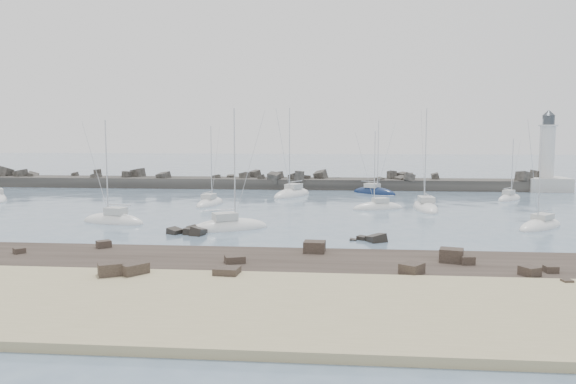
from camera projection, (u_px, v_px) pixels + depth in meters
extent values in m
plane|color=slate|center=(239.00, 221.00, 64.04)|extent=(400.00, 400.00, 0.00)
cube|color=tan|center=(139.00, 307.00, 32.35)|extent=(140.00, 14.00, 1.00)
cube|color=#2B231E|center=(186.00, 266.00, 42.25)|extent=(140.00, 12.00, 0.70)
cube|color=#2B231E|center=(104.00, 244.00, 47.47)|extent=(1.44, 1.40, 0.58)
cube|color=#2B231E|center=(551.00, 269.00, 39.04)|extent=(0.94, 0.85, 0.46)
cube|color=#2B231E|center=(412.00, 269.00, 38.61)|extent=(1.93, 1.98, 0.74)
cube|color=#2B231E|center=(315.00, 247.00, 45.64)|extent=(1.80, 1.51, 0.89)
cube|color=#2B231E|center=(567.00, 282.00, 36.05)|extent=(0.72, 0.69, 0.28)
cube|color=#2B231E|center=(530.00, 271.00, 38.20)|extent=(1.51, 1.54, 0.62)
cube|color=#2B231E|center=(227.00, 272.00, 38.03)|extent=(1.76, 1.59, 0.60)
cube|color=#2B231E|center=(132.00, 269.00, 38.15)|extent=(2.34, 2.37, 0.88)
cube|color=#2B231E|center=(467.00, 260.00, 41.55)|extent=(1.14, 1.05, 0.60)
cube|color=#2B231E|center=(235.00, 259.00, 41.95)|extent=(1.77, 1.60, 0.52)
cube|color=#2B231E|center=(110.00, 270.00, 37.64)|extent=(1.91, 1.81, 0.99)
cube|color=#2B231E|center=(451.00, 255.00, 42.28)|extent=(2.00, 1.76, 0.98)
cube|color=#2B231E|center=(19.00, 250.00, 45.26)|extent=(1.15, 1.15, 0.43)
cube|color=black|center=(189.00, 233.00, 55.61)|extent=(1.18, 1.15, 1.02)
cube|color=black|center=(175.00, 233.00, 55.94)|extent=(1.81, 1.77, 1.23)
cube|color=black|center=(192.00, 230.00, 56.24)|extent=(1.26, 1.33, 1.11)
cube|color=black|center=(198.00, 233.00, 55.11)|extent=(1.65, 1.71, 1.43)
cube|color=black|center=(200.00, 234.00, 55.80)|extent=(1.26, 1.46, 0.99)
cube|color=black|center=(176.00, 231.00, 57.29)|extent=(1.11, 1.06, 0.60)
cube|color=black|center=(380.00, 239.00, 52.03)|extent=(0.95, 0.87, 0.59)
cube|color=black|center=(353.00, 241.00, 52.54)|extent=(0.72, 0.75, 0.51)
cube|color=black|center=(377.00, 242.00, 51.84)|extent=(2.24, 2.02, 1.72)
cube|color=black|center=(362.00, 238.00, 52.70)|extent=(1.11, 1.10, 0.43)
cube|color=black|center=(381.00, 238.00, 53.05)|extent=(1.05, 1.03, 0.87)
cube|color=#2F2C29|center=(236.00, 187.00, 102.33)|extent=(115.00, 6.00, 3.20)
cube|color=#2F2C29|center=(217.00, 177.00, 102.22)|extent=(1.51, 1.27, 1.13)
cube|color=#2F2C29|center=(96.00, 177.00, 102.91)|extent=(2.02, 2.09, 1.67)
cube|color=#2F2C29|center=(278.00, 176.00, 102.14)|extent=(2.33, 2.25, 1.66)
cube|color=#2F2C29|center=(18.00, 176.00, 108.56)|extent=(2.19, 2.44, 1.19)
cube|color=#2F2C29|center=(528.00, 181.00, 95.01)|extent=(0.94, 1.08, 0.94)
cube|color=#2F2C29|center=(164.00, 177.00, 101.98)|extent=(2.78, 2.63, 2.28)
cube|color=#2F2C29|center=(231.00, 178.00, 103.44)|extent=(1.39, 1.20, 1.23)
cube|color=#2F2C29|center=(75.00, 175.00, 107.13)|extent=(1.14, 1.20, 1.11)
cube|color=#2F2C29|center=(401.00, 180.00, 98.72)|extent=(2.63, 2.77, 1.66)
cube|color=#2F2C29|center=(160.00, 178.00, 105.80)|extent=(1.52, 1.63, 1.20)
cube|color=#2F2C29|center=(33.00, 176.00, 107.77)|extent=(2.45, 2.44, 2.11)
cube|color=#2F2C29|center=(409.00, 177.00, 100.00)|extent=(1.56, 1.61, 1.46)
cube|color=#2F2C29|center=(435.00, 177.00, 99.25)|extent=(1.53, 1.31, 1.66)
cube|color=#2F2C29|center=(30.00, 175.00, 105.63)|extent=(1.57, 1.54, 1.04)
cube|color=#2F2C29|center=(255.00, 174.00, 103.72)|extent=(2.49, 2.50, 1.74)
cube|color=#2F2C29|center=(537.00, 177.00, 98.01)|extent=(3.02, 2.56, 2.62)
cube|color=#2F2C29|center=(544.00, 177.00, 97.52)|extent=(2.75, 2.97, 2.02)
cube|color=#2F2C29|center=(392.00, 175.00, 100.27)|extent=(1.77, 2.09, 1.82)
cube|color=#2F2C29|center=(321.00, 176.00, 101.43)|extent=(2.83, 2.75, 2.51)
cube|color=#2F2C29|center=(299.00, 176.00, 98.58)|extent=(1.87, 1.90, 2.08)
cube|color=#2F2C29|center=(403.00, 176.00, 101.04)|extent=(2.46, 2.55, 1.52)
cube|color=#2F2C29|center=(307.00, 178.00, 100.88)|extent=(1.49, 1.53, 1.29)
cube|color=#2F2C29|center=(524.00, 177.00, 95.77)|extent=(2.91, 3.13, 2.27)
cube|color=#2F2C29|center=(404.00, 177.00, 100.82)|extent=(2.31, 2.08, 1.98)
cube|color=#2F2C29|center=(138.00, 174.00, 105.50)|extent=(2.87, 2.67, 2.35)
cube|color=#2F2C29|center=(336.00, 180.00, 102.11)|extent=(1.76, 1.72, 1.09)
cube|color=#2F2C29|center=(5.00, 172.00, 106.53)|extent=(3.02, 2.73, 2.63)
cube|color=#2F2C29|center=(261.00, 178.00, 100.08)|extent=(1.65, 1.42, 1.40)
cube|color=#2F2C29|center=(379.00, 180.00, 98.66)|extent=(1.80, 1.89, 1.17)
cube|color=#2F2C29|center=(21.00, 175.00, 105.77)|extent=(2.90, 2.65, 2.39)
cube|color=#2F2C29|center=(295.00, 178.00, 99.65)|extent=(2.76, 2.60, 2.23)
cube|color=#2F2C29|center=(409.00, 178.00, 97.00)|extent=(2.10, 1.79, 1.98)
cube|color=#2F2C29|center=(98.00, 173.00, 106.34)|extent=(2.00, 1.97, 1.73)
cube|color=#2F2C29|center=(127.00, 175.00, 103.62)|extent=(1.57, 1.55, 1.54)
cube|color=#2F2C29|center=(245.00, 177.00, 101.90)|extent=(2.12, 2.22, 2.11)
cube|color=#2F2C29|center=(274.00, 178.00, 99.13)|extent=(2.50, 2.63, 2.27)
cube|color=#B0AFAA|center=(545.00, 186.00, 97.25)|extent=(7.00, 7.00, 3.00)
cylinder|color=silver|center=(547.00, 151.00, 96.62)|extent=(2.50, 2.50, 9.00)
cylinder|color=silver|center=(548.00, 125.00, 96.15)|extent=(3.20, 3.20, 0.25)
cylinder|color=#373C42|center=(548.00, 120.00, 96.06)|extent=(2.00, 2.00, 1.60)
cone|color=#373C42|center=(549.00, 113.00, 95.92)|extent=(2.20, 2.20, 1.00)
ellipsoid|color=white|center=(210.00, 204.00, 78.23)|extent=(3.74, 7.74, 2.00)
cube|color=beige|center=(209.00, 196.00, 77.75)|extent=(1.88, 2.34, 0.67)
cylinder|color=silver|center=(211.00, 162.00, 78.17)|extent=(0.11, 0.11, 10.03)
cylinder|color=silver|center=(207.00, 192.00, 77.19)|extent=(0.69, 2.93, 0.10)
ellipsoid|color=white|center=(113.00, 222.00, 62.52)|extent=(8.07, 4.17, 2.20)
cube|color=beige|center=(116.00, 211.00, 62.26)|extent=(2.47, 2.03, 0.77)
cylinder|color=silver|center=(107.00, 167.00, 62.07)|extent=(0.13, 0.13, 10.42)
cylinder|color=silver|center=(120.00, 205.00, 62.00)|extent=(3.02, 0.85, 0.11)
ellipsoid|color=white|center=(292.00, 196.00, 89.06)|extent=(6.97, 9.70, 2.46)
cube|color=beige|center=(294.00, 186.00, 89.30)|extent=(2.91, 3.22, 0.80)
cylinder|color=silver|center=(289.00, 149.00, 87.65)|extent=(0.14, 0.14, 12.73)
cylinder|color=silver|center=(296.00, 181.00, 89.77)|extent=(1.85, 3.39, 0.11)
ellipsoid|color=white|center=(229.00, 229.00, 58.30)|extent=(8.71, 6.46, 2.28)
cube|color=beige|center=(225.00, 216.00, 57.98)|extent=(2.92, 2.66, 0.76)
cylinder|color=silver|center=(235.00, 164.00, 57.86)|extent=(0.13, 0.13, 11.49)
cylinder|color=silver|center=(219.00, 210.00, 57.67)|extent=(3.02, 1.76, 0.11)
ellipsoid|color=#102045|center=(374.00, 193.00, 92.64)|extent=(7.93, 6.98, 2.11)
cube|color=beige|center=(372.00, 186.00, 92.78)|extent=(2.79, 2.69, 0.69)
cylinder|color=silver|center=(378.00, 155.00, 91.52)|extent=(0.12, 0.12, 10.94)
cylinder|color=silver|center=(369.00, 181.00, 93.10)|extent=(2.61, 2.08, 0.10)
ellipsoid|color=white|center=(378.00, 208.00, 74.03)|extent=(7.28, 4.36, 1.86)
cube|color=beige|center=(380.00, 200.00, 74.00)|extent=(2.31, 1.97, 0.62)
cylinder|color=silver|center=(375.00, 167.00, 73.31)|extent=(0.11, 0.11, 9.40)
cylinder|color=silver|center=(384.00, 196.00, 74.05)|extent=(2.65, 1.01, 0.09)
ellipsoid|color=white|center=(425.00, 209.00, 73.59)|extent=(3.32, 9.16, 2.28)
cube|color=beige|center=(426.00, 199.00, 73.00)|extent=(1.96, 2.63, 0.72)
cylinder|color=silver|center=(426.00, 155.00, 73.55)|extent=(0.12, 0.12, 12.17)
cylinder|color=silver|center=(427.00, 195.00, 72.30)|extent=(0.32, 3.60, 0.10)
ellipsoid|color=white|center=(540.00, 227.00, 59.30)|extent=(7.22, 7.31, 1.93)
cube|color=beige|center=(543.00, 217.00, 59.44)|extent=(2.66, 2.68, 0.60)
cylinder|color=silver|center=(540.00, 170.00, 58.25)|extent=(0.10, 0.10, 10.59)
cylinder|color=silver|center=(545.00, 211.00, 59.73)|extent=(2.25, 2.30, 0.09)
ellipsoid|color=white|center=(509.00, 199.00, 83.90)|extent=(5.47, 5.84, 1.85)
cube|color=beige|center=(509.00, 192.00, 83.58)|extent=(2.06, 2.10, 0.67)
cylinder|color=silver|center=(512.00, 167.00, 83.71)|extent=(0.12, 0.12, 8.26)
cylinder|color=silver|center=(508.00, 188.00, 83.22)|extent=(1.69, 1.90, 0.10)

